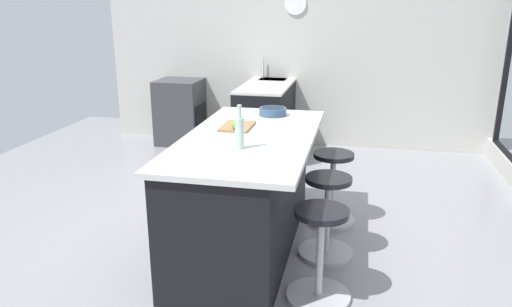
{
  "coord_description": "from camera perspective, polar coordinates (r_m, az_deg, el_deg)",
  "views": [
    {
      "loc": [
        3.89,
        0.92,
        1.95
      ],
      "look_at": [
        0.34,
        0.16,
        0.81
      ],
      "focal_mm": 34.3,
      "sensor_mm": 36.0,
      "label": 1
    }
  ],
  "objects": [
    {
      "name": "water_bottle",
      "position": [
        3.41,
        -1.93,
        2.56
      ],
      "size": [
        0.06,
        0.06,
        0.31
      ],
      "color": "silver",
      "rests_on": "kitchen_island"
    },
    {
      "name": "interior_partition_left",
      "position": [
        6.82,
        4.49,
        12.69
      ],
      "size": [
        0.15,
        5.29,
        2.79
      ],
      "color": "beige",
      "rests_on": "ground_plane"
    },
    {
      "name": "stool_middle",
      "position": [
        3.91,
        8.27,
        -7.51
      ],
      "size": [
        0.44,
        0.44,
        0.66
      ],
      "color": "#B7B7BC",
      "rests_on": "ground_plane"
    },
    {
      "name": "fruit_bowl",
      "position": [
        4.44,
        1.96,
        4.97
      ],
      "size": [
        0.25,
        0.25,
        0.07
      ],
      "color": "#334C6B",
      "rests_on": "kitchen_island"
    },
    {
      "name": "ground_plane",
      "position": [
        4.45,
        -1.07,
        -8.59
      ],
      "size": [
        7.41,
        7.41,
        0.0
      ],
      "primitive_type": "plane",
      "color": "gray"
    },
    {
      "name": "stool_near_camera",
      "position": [
        3.36,
        7.45,
        -11.92
      ],
      "size": [
        0.44,
        0.44,
        0.66
      ],
      "color": "#B7B7BC",
      "rests_on": "ground_plane"
    },
    {
      "name": "cutting_board",
      "position": [
        4.02,
        -2.21,
        3.19
      ],
      "size": [
        0.36,
        0.24,
        0.02
      ],
      "primitive_type": "cube",
      "color": "olive",
      "rests_on": "kitchen_island"
    },
    {
      "name": "sink_cabinet",
      "position": [
        6.66,
        1.69,
        4.6
      ],
      "size": [
        1.89,
        0.6,
        1.21
      ],
      "color": "black",
      "rests_on": "ground_plane"
    },
    {
      "name": "apple_green",
      "position": [
        3.88,
        -2.37,
        3.39
      ],
      "size": [
        0.08,
        0.08,
        0.08
      ],
      "primitive_type": "sphere",
      "color": "#609E2D",
      "rests_on": "cutting_board"
    },
    {
      "name": "oven_range",
      "position": [
        7.01,
        -8.81,
        4.85
      ],
      "size": [
        0.6,
        0.61,
        0.9
      ],
      "color": "#38383D",
      "rests_on": "ground_plane"
    },
    {
      "name": "kitchen_island",
      "position": [
        3.94,
        -1.39,
        -4.46
      ],
      "size": [
        1.98,
        0.98,
        0.95
      ],
      "color": "black",
      "rests_on": "ground_plane"
    },
    {
      "name": "stool_by_window",
      "position": [
        4.49,
        8.87,
        -4.2
      ],
      "size": [
        0.44,
        0.44,
        0.66
      ],
      "color": "#B7B7BC",
      "rests_on": "ground_plane"
    }
  ]
}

